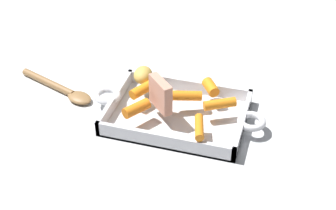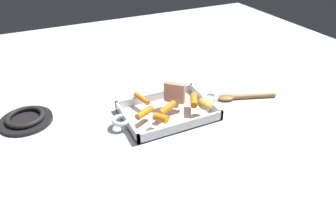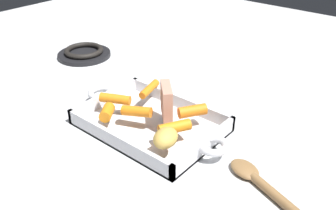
# 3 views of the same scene
# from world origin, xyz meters

# --- Properties ---
(ground_plane) EXTENTS (2.14, 2.14, 0.00)m
(ground_plane) POSITION_xyz_m (0.00, 0.00, 0.00)
(ground_plane) COLOR silver
(roasting_dish) EXTENTS (0.37, 0.20, 0.03)m
(roasting_dish) POSITION_xyz_m (0.00, 0.00, 0.01)
(roasting_dish) COLOR silver
(roasting_dish) RESTS_ON ground_plane
(roast_slice_thick) EXTENTS (0.06, 0.06, 0.07)m
(roast_slice_thick) POSITION_xyz_m (-0.03, -0.02, 0.07)
(roast_slice_thick) COLOR tan
(roast_slice_thick) RESTS_ON roasting_dish
(baby_carrot_southeast) EXTENTS (0.03, 0.07, 0.02)m
(baby_carrot_southeast) POSITION_xyz_m (0.06, -0.07, 0.04)
(baby_carrot_southeast) COLOR orange
(baby_carrot_southeast) RESTS_ON roasting_dish
(baby_carrot_center_left) EXTENTS (0.07, 0.04, 0.03)m
(baby_carrot_center_left) POSITION_xyz_m (0.01, 0.02, 0.04)
(baby_carrot_center_left) COLOR orange
(baby_carrot_center_left) RESTS_ON roasting_dish
(baby_carrot_center_right) EXTENTS (0.04, 0.05, 0.02)m
(baby_carrot_center_right) POSITION_xyz_m (0.06, 0.07, 0.05)
(baby_carrot_center_right) COLOR orange
(baby_carrot_center_right) RESTS_ON roasting_dish
(baby_carrot_long) EXTENTS (0.07, 0.05, 0.02)m
(baby_carrot_long) POSITION_xyz_m (0.09, 0.02, 0.04)
(baby_carrot_long) COLOR orange
(baby_carrot_long) RESTS_ON roasting_dish
(baby_carrot_northwest) EXTENTS (0.05, 0.07, 0.02)m
(baby_carrot_northwest) POSITION_xyz_m (-0.08, 0.02, 0.05)
(baby_carrot_northwest) COLOR orange
(baby_carrot_northwest) RESTS_ON roasting_dish
(baby_carrot_short) EXTENTS (0.05, 0.06, 0.02)m
(baby_carrot_short) POSITION_xyz_m (-0.07, -0.05, 0.05)
(baby_carrot_short) COLOR orange
(baby_carrot_short) RESTS_ON roasting_dish
(potato_halved) EXTENTS (0.05, 0.06, 0.03)m
(potato_halved) POSITION_xyz_m (-0.10, 0.06, 0.05)
(potato_halved) COLOR gold
(potato_halved) RESTS_ON roasting_dish
(serving_spoon) EXTENTS (0.20, 0.10, 0.02)m
(serving_spoon) POSITION_xyz_m (-0.27, 0.02, 0.01)
(serving_spoon) COLOR olive
(serving_spoon) RESTS_ON ground_plane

